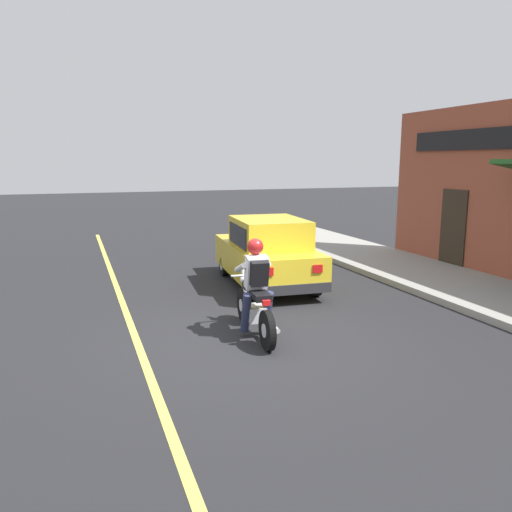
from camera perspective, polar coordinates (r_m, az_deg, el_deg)
ground_plane at (r=8.21m, az=-0.29°, el=-9.36°), size 80.00×80.00×0.00m
sidewalk_curb at (r=13.33m, az=17.65°, el=-1.65°), size 2.60×22.00×0.14m
lane_stripe at (r=10.66m, az=-15.10°, el=-4.94°), size 0.12×19.80×0.01m
motorcycle_with_rider at (r=8.13m, az=-0.11°, el=-4.55°), size 0.59×2.02×1.62m
car_hatchback at (r=11.39m, az=1.24°, el=0.37°), size 1.94×3.90×1.57m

